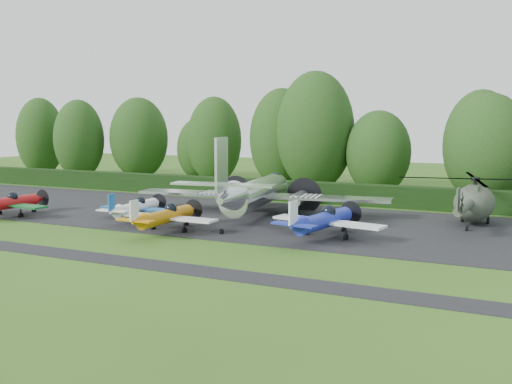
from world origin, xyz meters
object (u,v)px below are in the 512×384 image
at_px(light_plane_red, 7,203).
at_px(light_plane_orange, 166,216).
at_px(light_plane_white, 137,207).
at_px(light_plane_blue, 324,220).
at_px(helicopter, 474,200).
at_px(transport_plane, 255,193).

height_order(light_plane_red, light_plane_orange, light_plane_orange).
xyz_separation_m(light_plane_red, light_plane_white, (10.87, 3.05, -0.08)).
distance_m(light_plane_blue, helicopter, 13.11).
height_order(transport_plane, light_plane_blue, transport_plane).
bearing_deg(transport_plane, light_plane_white, -133.98).
xyz_separation_m(transport_plane, helicopter, (16.84, 3.44, -0.00)).
distance_m(transport_plane, light_plane_blue, 10.26).
xyz_separation_m(transport_plane, light_plane_white, (-7.60, -5.98, -0.88)).
height_order(transport_plane, helicopter, transport_plane).
height_order(light_plane_red, helicopter, helicopter).
bearing_deg(light_plane_white, helicopter, 25.22).
bearing_deg(helicopter, light_plane_white, -163.03).
bearing_deg(transport_plane, light_plane_blue, -30.10).
relative_size(transport_plane, light_plane_orange, 2.86).
distance_m(light_plane_orange, light_plane_blue, 11.22).
height_order(transport_plane, light_plane_red, transport_plane).
bearing_deg(helicopter, light_plane_orange, -152.01).
bearing_deg(helicopter, transport_plane, -172.56).
distance_m(light_plane_red, light_plane_orange, 15.63).
bearing_deg(light_plane_orange, helicopter, 31.16).
bearing_deg(light_plane_red, light_plane_white, 11.30).
xyz_separation_m(light_plane_orange, helicopter, (19.68, 12.34, 0.79)).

